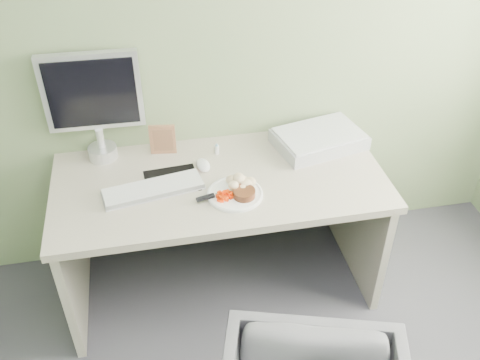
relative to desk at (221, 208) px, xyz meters
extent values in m
plane|color=#71815A|center=(0.00, 0.38, 0.80)|extent=(3.50, 0.00, 3.50)
cube|color=#B9AD9B|center=(0.00, 0.00, 0.16)|extent=(1.60, 0.75, 0.04)
cube|color=#9F9888|center=(-0.76, 0.00, -0.20)|extent=(0.04, 0.70, 0.69)
cube|color=#9F9888|center=(0.76, 0.00, -0.20)|extent=(0.04, 0.70, 0.69)
cylinder|color=white|center=(0.05, -0.14, 0.19)|extent=(0.26, 0.26, 0.01)
cylinder|color=black|center=(0.08, -0.17, 0.21)|extent=(0.14, 0.14, 0.03)
ellipsoid|color=#A68551|center=(0.08, -0.09, 0.23)|extent=(0.14, 0.11, 0.06)
cube|color=#EB3304|center=(0.00, -0.16, 0.22)|extent=(0.07, 0.06, 0.04)
cube|color=silver|center=(0.02, -0.13, 0.21)|extent=(0.13, 0.05, 0.01)
cube|color=black|center=(-0.09, -0.16, 0.21)|extent=(0.09, 0.04, 0.02)
cube|color=black|center=(-0.23, 0.03, 0.18)|extent=(0.27, 0.24, 0.00)
cube|color=white|center=(-0.32, -0.03, 0.20)|extent=(0.48, 0.21, 0.02)
ellipsoid|color=white|center=(-0.07, 0.10, 0.20)|extent=(0.08, 0.12, 0.04)
cube|color=#9E694A|center=(-0.25, 0.27, 0.27)|extent=(0.13, 0.03, 0.16)
cylinder|color=white|center=(0.02, 0.21, 0.21)|extent=(0.02, 0.02, 0.05)
cone|color=#82B4D0|center=(0.02, 0.21, 0.24)|extent=(0.02, 0.02, 0.02)
cube|color=#ACAFB4|center=(0.56, 0.19, 0.22)|extent=(0.50, 0.39, 0.07)
cylinder|color=silver|center=(-0.55, 0.29, 0.21)|extent=(0.14, 0.14, 0.06)
cylinder|color=silver|center=(-0.55, 0.29, 0.30)|extent=(0.04, 0.04, 0.10)
cube|color=silver|center=(-0.55, 0.32, 0.54)|extent=(0.46, 0.05, 0.39)
cube|color=black|center=(-0.55, 0.30, 0.54)|extent=(0.41, 0.02, 0.34)
camera|label=1|loc=(-0.30, -2.03, 1.74)|focal=40.00mm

